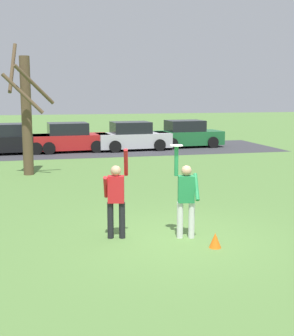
{
  "coord_description": "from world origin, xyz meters",
  "views": [
    {
      "loc": [
        -3.02,
        -9.63,
        3.24
      ],
      "look_at": [
        -0.51,
        0.56,
        1.53
      ],
      "focal_mm": 49.97,
      "sensor_mm": 36.0,
      "label": 1
    }
  ],
  "objects_px": {
    "person_catcher": "(186,195)",
    "parked_car_silver": "(133,137)",
    "frisbee_disc": "(176,145)",
    "field_cone_orange": "(215,240)",
    "parked_car_red": "(70,138)",
    "parked_car_green": "(186,135)",
    "parked_car_black": "(9,140)",
    "bare_tree_tall": "(26,112)",
    "person_defender": "(116,195)"
  },
  "relations": [
    {
      "from": "parked_car_red",
      "to": "bare_tree_tall",
      "type": "distance_m",
      "value": 7.57
    },
    {
      "from": "parked_car_silver",
      "to": "person_catcher",
      "type": "bearing_deg",
      "value": -100.92
    },
    {
      "from": "field_cone_orange",
      "to": "bare_tree_tall",
      "type": "bearing_deg",
      "value": 111.14
    },
    {
      "from": "person_defender",
      "to": "field_cone_orange",
      "type": "xyz_separation_m",
      "value": [
        1.91,
        -1.15,
        -0.82
      ]
    },
    {
      "from": "parked_car_black",
      "to": "parked_car_silver",
      "type": "relative_size",
      "value": 1.0
    },
    {
      "from": "person_catcher",
      "to": "parked_car_black",
      "type": "distance_m",
      "value": 16.74
    },
    {
      "from": "frisbee_disc",
      "to": "parked_car_black",
      "type": "relative_size",
      "value": 0.07
    },
    {
      "from": "person_catcher",
      "to": "parked_car_green",
      "type": "relative_size",
      "value": 0.5
    },
    {
      "from": "person_defender",
      "to": "parked_car_silver",
      "type": "distance_m",
      "value": 16.24
    },
    {
      "from": "frisbee_disc",
      "to": "bare_tree_tall",
      "type": "xyz_separation_m",
      "value": [
        -3.25,
        9.15,
        0.4
      ]
    },
    {
      "from": "frisbee_disc",
      "to": "parked_car_red",
      "type": "bearing_deg",
      "value": 93.71
    },
    {
      "from": "person_defender",
      "to": "parked_car_red",
      "type": "height_order",
      "value": "person_defender"
    },
    {
      "from": "parked_car_red",
      "to": "parked_car_silver",
      "type": "distance_m",
      "value": 3.5
    },
    {
      "from": "frisbee_disc",
      "to": "field_cone_orange",
      "type": "bearing_deg",
      "value": -54.1
    },
    {
      "from": "parked_car_silver",
      "to": "bare_tree_tall",
      "type": "relative_size",
      "value": 0.82
    },
    {
      "from": "parked_car_silver",
      "to": "parked_car_black",
      "type": "bearing_deg",
      "value": 177.16
    },
    {
      "from": "person_defender",
      "to": "bare_tree_tall",
      "type": "height_order",
      "value": "bare_tree_tall"
    },
    {
      "from": "parked_car_red",
      "to": "parked_car_silver",
      "type": "xyz_separation_m",
      "value": [
        3.5,
        -0.06,
        0.0
      ]
    },
    {
      "from": "person_defender",
      "to": "parked_car_green",
      "type": "bearing_deg",
      "value": 79.59
    },
    {
      "from": "parked_car_silver",
      "to": "field_cone_orange",
      "type": "height_order",
      "value": "parked_car_silver"
    },
    {
      "from": "person_defender",
      "to": "parked_car_red",
      "type": "distance_m",
      "value": 15.87
    },
    {
      "from": "parked_car_silver",
      "to": "bare_tree_tall",
      "type": "xyz_separation_m",
      "value": [
        -5.71,
        -6.96,
        1.77
      ]
    },
    {
      "from": "field_cone_orange",
      "to": "parked_car_black",
      "type": "bearing_deg",
      "value": 106.01
    },
    {
      "from": "person_defender",
      "to": "parked_car_green",
      "type": "relative_size",
      "value": 0.49
    },
    {
      "from": "frisbee_disc",
      "to": "bare_tree_tall",
      "type": "height_order",
      "value": "bare_tree_tall"
    },
    {
      "from": "parked_car_silver",
      "to": "parked_car_red",
      "type": "bearing_deg",
      "value": 175.99
    },
    {
      "from": "parked_car_black",
      "to": "parked_car_silver",
      "type": "height_order",
      "value": "same"
    },
    {
      "from": "parked_car_red",
      "to": "field_cone_orange",
      "type": "distance_m",
      "value": 17.1
    },
    {
      "from": "parked_car_black",
      "to": "bare_tree_tall",
      "type": "xyz_separation_m",
      "value": [
        0.99,
        -6.94,
        1.77
      ]
    },
    {
      "from": "frisbee_disc",
      "to": "field_cone_orange",
      "type": "height_order",
      "value": "frisbee_disc"
    },
    {
      "from": "field_cone_orange",
      "to": "person_defender",
      "type": "bearing_deg",
      "value": 149.0
    },
    {
      "from": "parked_car_silver",
      "to": "frisbee_disc",
      "type": "bearing_deg",
      "value": -101.71
    },
    {
      "from": "frisbee_disc",
      "to": "parked_car_green",
      "type": "relative_size",
      "value": 0.07
    },
    {
      "from": "frisbee_disc",
      "to": "parked_car_black",
      "type": "distance_m",
      "value": 16.69
    },
    {
      "from": "frisbee_disc",
      "to": "person_defender",
      "type": "bearing_deg",
      "value": 166.85
    },
    {
      "from": "frisbee_disc",
      "to": "parked_car_silver",
      "type": "distance_m",
      "value": 16.35
    },
    {
      "from": "parked_car_green",
      "to": "person_catcher",
      "type": "bearing_deg",
      "value": -111.65
    },
    {
      "from": "person_catcher",
      "to": "parked_car_green",
      "type": "xyz_separation_m",
      "value": [
        5.66,
        16.8,
        -0.25
      ]
    },
    {
      "from": "parked_car_silver",
      "to": "parked_car_green",
      "type": "xyz_separation_m",
      "value": [
        3.42,
        0.65,
        0.0
      ]
    },
    {
      "from": "parked_car_green",
      "to": "field_cone_orange",
      "type": "bearing_deg",
      "value": -109.7
    },
    {
      "from": "person_defender",
      "to": "parked_car_green",
      "type": "xyz_separation_m",
      "value": [
        7.17,
        16.45,
        -0.25
      ]
    },
    {
      "from": "person_defender",
      "to": "parked_car_black",
      "type": "relative_size",
      "value": 0.49
    },
    {
      "from": "person_catcher",
      "to": "parked_car_black",
      "type": "xyz_separation_m",
      "value": [
        -4.47,
        16.13,
        -0.25
      ]
    },
    {
      "from": "frisbee_disc",
      "to": "field_cone_orange",
      "type": "xyz_separation_m",
      "value": [
        0.61,
        -0.84,
        -1.93
      ]
    },
    {
      "from": "parked_car_green",
      "to": "bare_tree_tall",
      "type": "height_order",
      "value": "bare_tree_tall"
    },
    {
      "from": "person_defender",
      "to": "parked_car_silver",
      "type": "xyz_separation_m",
      "value": [
        3.75,
        15.8,
        -0.25
      ]
    },
    {
      "from": "parked_car_silver",
      "to": "field_cone_orange",
      "type": "bearing_deg",
      "value": -99.25
    },
    {
      "from": "parked_car_silver",
      "to": "parked_car_green",
      "type": "distance_m",
      "value": 3.48
    },
    {
      "from": "parked_car_silver",
      "to": "bare_tree_tall",
      "type": "height_order",
      "value": "bare_tree_tall"
    },
    {
      "from": "person_catcher",
      "to": "parked_car_silver",
      "type": "distance_m",
      "value": 16.31
    }
  ]
}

